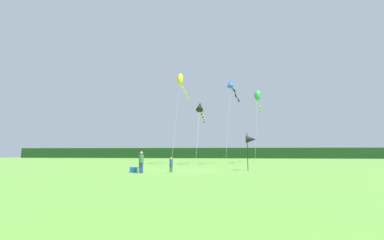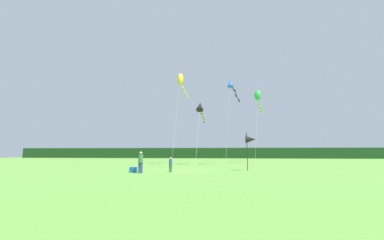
{
  "view_description": "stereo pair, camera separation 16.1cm",
  "coord_description": "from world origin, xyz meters",
  "views": [
    {
      "loc": [
        3.01,
        -22.35,
        1.65
      ],
      "look_at": [
        0.0,
        6.0,
        5.4
      ],
      "focal_mm": 22.85,
      "sensor_mm": 36.0,
      "label": 1
    },
    {
      "loc": [
        3.17,
        -22.34,
        1.65
      ],
      "look_at": [
        0.0,
        6.0,
        5.4
      ],
      "focal_mm": 22.85,
      "sensor_mm": 36.0,
      "label": 2
    }
  ],
  "objects": [
    {
      "name": "banner_flag_pole",
      "position": [
        5.98,
        0.21,
        2.76
      ],
      "size": [
        0.9,
        0.7,
        3.4
      ],
      "color": "black",
      "rests_on": "ground"
    },
    {
      "name": "person_adult",
      "position": [
        -3.08,
        -3.24,
        0.95
      ],
      "size": [
        0.37,
        0.37,
        1.69
      ],
      "color": "#334C8C",
      "rests_on": "ground"
    },
    {
      "name": "ground_plane",
      "position": [
        0.0,
        0.0,
        0.0
      ],
      "size": [
        120.0,
        120.0,
        0.0
      ],
      "primitive_type": "plane",
      "color": "#5B9338"
    },
    {
      "name": "kite_blue",
      "position": [
        4.95,
        10.65,
        10.76
      ],
      "size": [
        2.53,
        7.51,
        11.66
      ],
      "color": "#B2B2B2",
      "rests_on": "ground"
    },
    {
      "name": "kite_black",
      "position": [
        0.66,
        10.44,
        7.67
      ],
      "size": [
        1.04,
        9.79,
        8.66
      ],
      "color": "#B2B2B2",
      "rests_on": "ground"
    },
    {
      "name": "kite_yellow",
      "position": [
        -2.11,
        10.85,
        11.65
      ],
      "size": [
        1.13,
        8.93,
        12.8
      ],
      "color": "#B2B2B2",
      "rests_on": "ground"
    },
    {
      "name": "person_child",
      "position": [
        -0.87,
        -2.16,
        0.68
      ],
      "size": [
        0.27,
        0.27,
        1.23
      ],
      "color": "#3F724C",
      "rests_on": "ground"
    },
    {
      "name": "cooler_box",
      "position": [
        -3.85,
        -2.7,
        0.22
      ],
      "size": [
        0.55,
        0.38,
        0.43
      ],
      "primitive_type": "cube",
      "color": "#1959B2",
      "rests_on": "ground"
    },
    {
      "name": "kite_green",
      "position": [
        9.08,
        14.58,
        9.83
      ],
      "size": [
        3.01,
        10.45,
        10.94
      ],
      "color": "#B2B2B2",
      "rests_on": "ground"
    },
    {
      "name": "distant_treeline",
      "position": [
        0.0,
        45.0,
        1.39
      ],
      "size": [
        108.0,
        2.83,
        2.77
      ],
      "primitive_type": "cube",
      "color": "#193D19",
      "rests_on": "ground"
    }
  ]
}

